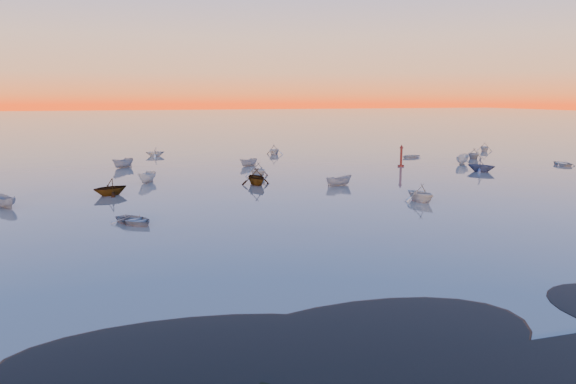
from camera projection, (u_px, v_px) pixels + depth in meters
name	position (u px, v px, depth m)	size (l,w,h in m)	color
ground	(175.00, 145.00, 119.94)	(600.00, 600.00, 0.00)	#6A6258
mud_lobes	(423.00, 334.00, 24.93)	(140.00, 6.00, 0.07)	black
moored_fleet	(213.00, 174.00, 75.73)	(124.00, 58.00, 1.20)	silver
boat_near_left	(135.00, 224.00, 46.53)	(4.02, 1.68, 1.01)	slate
boat_near_center	(339.00, 186.00, 66.12)	(3.44, 1.46, 1.19)	slate
boat_near_right	(420.00, 201.00, 56.49)	(3.91, 1.76, 1.37)	silver
channel_marker	(401.00, 158.00, 83.72)	(0.95, 0.95, 3.37)	#4C1410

